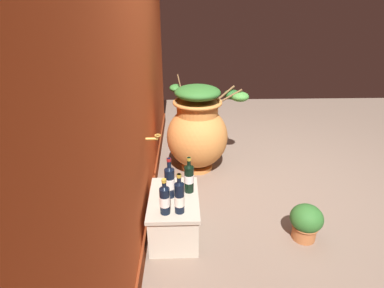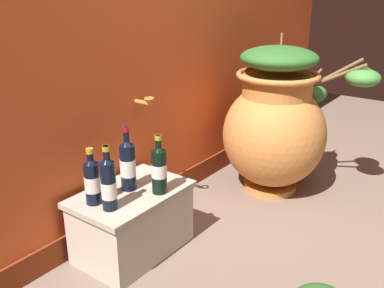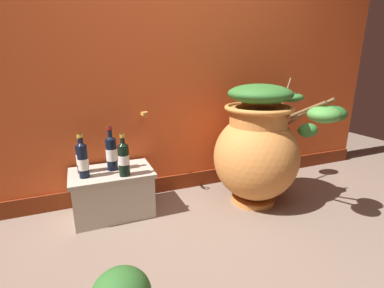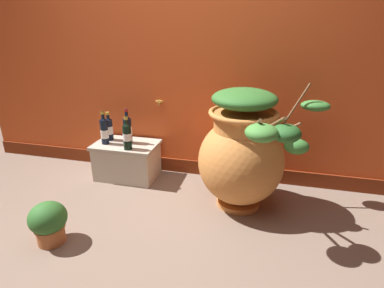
{
  "view_description": "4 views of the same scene",
  "coord_description": "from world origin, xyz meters",
  "views": [
    {
      "loc": [
        -2.47,
        0.79,
        1.68
      ],
      "look_at": [
        0.14,
        0.71,
        0.5
      ],
      "focal_mm": 27.72,
      "sensor_mm": 36.0,
      "label": 1
    },
    {
      "loc": [
        -1.92,
        -0.54,
        1.34
      ],
      "look_at": [
        -0.08,
        0.82,
        0.48
      ],
      "focal_mm": 40.4,
      "sensor_mm": 36.0,
      "label": 2
    },
    {
      "loc": [
        -0.71,
        -1.15,
        1.12
      ],
      "look_at": [
        0.05,
        0.7,
        0.54
      ],
      "focal_mm": 26.14,
      "sensor_mm": 36.0,
      "label": 3
    },
    {
      "loc": [
        0.75,
        -1.66,
        1.42
      ],
      "look_at": [
        0.14,
        0.79,
        0.44
      ],
      "focal_mm": 29.17,
      "sensor_mm": 36.0,
      "label": 4
    }
  ],
  "objects": [
    {
      "name": "ground_plane",
      "position": [
        0.0,
        0.0,
        0.0
      ],
      "size": [
        7.0,
        7.0,
        0.0
      ],
      "primitive_type": "plane",
      "color": "#7A6656"
    },
    {
      "name": "back_wall",
      "position": [
        -0.0,
        1.2,
        1.29
      ],
      "size": [
        4.4,
        0.33,
        2.6
      ],
      "color": "#D15123",
      "rests_on": "ground_plane"
    },
    {
      "name": "terracotta_urn",
      "position": [
        0.59,
        0.63,
        0.48
      ],
      "size": [
        0.98,
        0.92,
        1.0
      ],
      "color": "#CC7F3D",
      "rests_on": "ground_plane"
    },
    {
      "name": "stone_ledge",
      "position": [
        -0.53,
        0.87,
        0.19
      ],
      "size": [
        0.6,
        0.39,
        0.35
      ],
      "color": "beige",
      "rests_on": "ground_plane"
    },
    {
      "name": "wine_bottle_left",
      "position": [
        -0.72,
        0.82,
        0.49
      ],
      "size": [
        0.07,
        0.07,
        0.31
      ],
      "color": "black",
      "rests_on": "stone_ledge"
    },
    {
      "name": "wine_bottle_middle",
      "position": [
        -0.51,
        0.9,
        0.49
      ],
      "size": [
        0.08,
        0.08,
        0.33
      ],
      "color": "black",
      "rests_on": "stone_ledge"
    },
    {
      "name": "wine_bottle_right",
      "position": [
        -0.72,
        0.93,
        0.47
      ],
      "size": [
        0.07,
        0.07,
        0.28
      ],
      "color": "black",
      "rests_on": "stone_ledge"
    },
    {
      "name": "wine_bottle_back",
      "position": [
        -0.45,
        0.75,
        0.49
      ],
      "size": [
        0.08,
        0.08,
        0.3
      ],
      "color": "black",
      "rests_on": "stone_ledge"
    }
  ]
}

